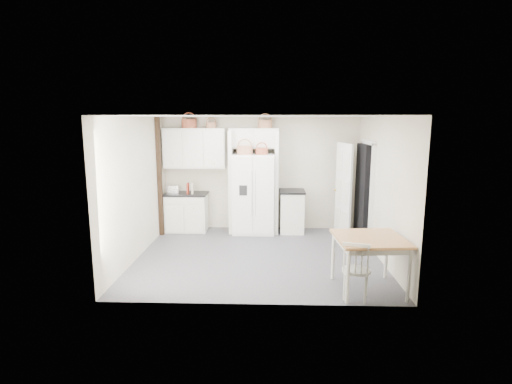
{
  "coord_description": "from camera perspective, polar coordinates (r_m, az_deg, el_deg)",
  "views": [
    {
      "loc": [
        0.2,
        -7.2,
        2.55
      ],
      "look_at": [
        -0.06,
        0.4,
        1.16
      ],
      "focal_mm": 28.0,
      "sensor_mm": 36.0,
      "label": 1
    }
  ],
  "objects": [
    {
      "name": "wall_left",
      "position": [
        7.71,
        -16.63,
        0.6
      ],
      "size": [
        0.0,
        4.0,
        4.0
      ],
      "primitive_type": "plane",
      "rotation": [
        1.57,
        0.0,
        1.57
      ],
      "color": "#BAB393",
      "rests_on": "floor"
    },
    {
      "name": "ceiling",
      "position": [
        7.2,
        0.35,
        10.77
      ],
      "size": [
        4.5,
        4.5,
        0.0
      ],
      "primitive_type": "plane",
      "color": "white",
      "rests_on": "wall_back"
    },
    {
      "name": "basket_upper_b",
      "position": [
        9.21,
        -9.54,
        9.6
      ],
      "size": [
        0.34,
        0.34,
        0.2
      ],
      "primitive_type": "cylinder",
      "color": "maroon",
      "rests_on": "upper_cabinet"
    },
    {
      "name": "floor",
      "position": [
        7.64,
        0.33,
        -9.12
      ],
      "size": [
        4.5,
        4.5,
        0.0
      ],
      "primitive_type": "plane",
      "color": "#3A3B3D",
      "rests_on": "ground"
    },
    {
      "name": "fridge_panel_right",
      "position": [
        9.01,
        2.93,
        1.42
      ],
      "size": [
        0.08,
        0.6,
        2.3
      ],
      "primitive_type": "cube",
      "color": "silver",
      "rests_on": "floor"
    },
    {
      "name": "base_cab_left",
      "position": [
        9.35,
        -9.85,
        -2.93
      ],
      "size": [
        0.92,
        0.58,
        0.85
      ],
      "primitive_type": "cube",
      "color": "silver",
      "rests_on": "floor"
    },
    {
      "name": "door_slab",
      "position": [
        8.82,
        12.36,
        0.17
      ],
      "size": [
        0.21,
        0.79,
        2.05
      ],
      "primitive_type": "cube",
      "rotation": [
        0.0,
        0.0,
        -1.36
      ],
      "color": "white",
      "rests_on": "floor"
    },
    {
      "name": "cookbook_cream",
      "position": [
        9.12,
        -9.06,
        0.53
      ],
      "size": [
        0.05,
        0.17,
        0.25
      ],
      "primitive_type": "cube",
      "rotation": [
        0.0,
        0.0,
        0.08
      ],
      "color": "beige",
      "rests_on": "counter_left"
    },
    {
      "name": "wall_right",
      "position": [
        7.59,
        17.57,
        0.4
      ],
      "size": [
        0.0,
        4.0,
        4.0
      ],
      "primitive_type": "plane",
      "rotation": [
        1.57,
        0.0,
        -1.57
      ],
      "color": "#BAB393",
      "rests_on": "floor"
    },
    {
      "name": "refrigerator",
      "position": [
        9.0,
        -0.33,
        -0.23
      ],
      "size": [
        0.92,
        0.74,
        1.79
      ],
      "primitive_type": "cube",
      "color": "white",
      "rests_on": "floor"
    },
    {
      "name": "windsor_chair",
      "position": [
        5.99,
        14.14,
        -10.81
      ],
      "size": [
        0.5,
        0.48,
        0.84
      ],
      "primitive_type": "cube",
      "rotation": [
        0.0,
        0.0,
        -0.3
      ],
      "color": "silver",
      "rests_on": "floor"
    },
    {
      "name": "basket_bridge_b",
      "position": [
        9.03,
        1.31,
        9.68
      ],
      "size": [
        0.32,
        0.32,
        0.18
      ],
      "primitive_type": "cylinder",
      "color": "#8F5E41",
      "rests_on": "bridge_cabinet"
    },
    {
      "name": "basket_fridge_a",
      "position": [
        8.78,
        -1.63,
        5.99
      ],
      "size": [
        0.34,
        0.34,
        0.18
      ],
      "primitive_type": "cylinder",
      "color": "#8F5E41",
      "rests_on": "refrigerator"
    },
    {
      "name": "basket_upper_c",
      "position": [
        9.13,
        -6.43,
        9.47
      ],
      "size": [
        0.23,
        0.23,
        0.13
      ],
      "primitive_type": "cylinder",
      "color": "#8F5E41",
      "rests_on": "upper_cabinet"
    },
    {
      "name": "fridge_panel_left",
      "position": [
        9.05,
        -3.54,
        1.45
      ],
      "size": [
        0.08,
        0.6,
        2.3
      ],
      "primitive_type": "cube",
      "color": "silver",
      "rests_on": "floor"
    },
    {
      "name": "bridge_cabinet",
      "position": [
        9.05,
        -0.29,
        7.68
      ],
      "size": [
        1.12,
        0.34,
        0.45
      ],
      "primitive_type": "cube",
      "color": "silver",
      "rests_on": "wall_back"
    },
    {
      "name": "doorway_void",
      "position": [
        8.57,
        15.12,
        -0.25
      ],
      "size": [
        0.18,
        0.85,
        2.05
      ],
      "primitive_type": "cube",
      "color": "black",
      "rests_on": "floor"
    },
    {
      "name": "counter_right",
      "position": [
        9.06,
        5.18,
        0.12
      ],
      "size": [
        0.57,
        0.67,
        0.04
      ],
      "primitive_type": "cube",
      "color": "black",
      "rests_on": "base_cab_right"
    },
    {
      "name": "dining_table",
      "position": [
        6.32,
        15.79,
        -9.82
      ],
      "size": [
        1.06,
        1.06,
        0.82
      ],
      "primitive_type": "cube",
      "rotation": [
        0.0,
        0.0,
        0.08
      ],
      "color": "#A67842",
      "rests_on": "floor"
    },
    {
      "name": "basket_fridge_b",
      "position": [
        8.77,
        0.81,
        5.86
      ],
      "size": [
        0.27,
        0.27,
        0.14
      ],
      "primitive_type": "cylinder",
      "color": "maroon",
      "rests_on": "refrigerator"
    },
    {
      "name": "base_cab_right",
      "position": [
        9.16,
        5.13,
        -2.86
      ],
      "size": [
        0.52,
        0.63,
        0.92
      ],
      "primitive_type": "cube",
      "color": "silver",
      "rests_on": "floor"
    },
    {
      "name": "cookbook_red",
      "position": [
        9.14,
        -9.7,
        0.51
      ],
      "size": [
        0.04,
        0.16,
        0.24
      ],
      "primitive_type": "cube",
      "rotation": [
        0.0,
        0.0,
        0.01
      ],
      "color": "maroon",
      "rests_on": "counter_left"
    },
    {
      "name": "toaster",
      "position": [
        9.28,
        -11.75,
        0.39
      ],
      "size": [
        0.26,
        0.16,
        0.18
      ],
      "primitive_type": "cube",
      "rotation": [
        0.0,
        0.0,
        0.03
      ],
      "color": "silver",
      "rests_on": "counter_left"
    },
    {
      "name": "counter_left",
      "position": [
        9.26,
        -9.93,
        -0.26
      ],
      "size": [
        0.96,
        0.62,
        0.04
      ],
      "primitive_type": "cube",
      "color": "black",
      "rests_on": "base_cab_left"
    },
    {
      "name": "trim_post",
      "position": [
        8.97,
        -13.62,
        2.07
      ],
      "size": [
        0.09,
        0.09,
        2.6
      ],
      "primitive_type": "cube",
      "color": "black",
      "rests_on": "floor"
    },
    {
      "name": "wall_back",
      "position": [
        9.29,
        0.68,
        2.63
      ],
      "size": [
        4.5,
        0.0,
        4.5
      ],
      "primitive_type": "plane",
      "rotation": [
        1.57,
        0.0,
        0.0
      ],
      "color": "#BAB393",
      "rests_on": "floor"
    },
    {
      "name": "upper_cabinet",
      "position": [
        9.21,
        -8.76,
        6.2
      ],
      "size": [
        1.4,
        0.34,
        0.9
      ],
      "primitive_type": "cube",
      "color": "silver",
      "rests_on": "wall_back"
    }
  ]
}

